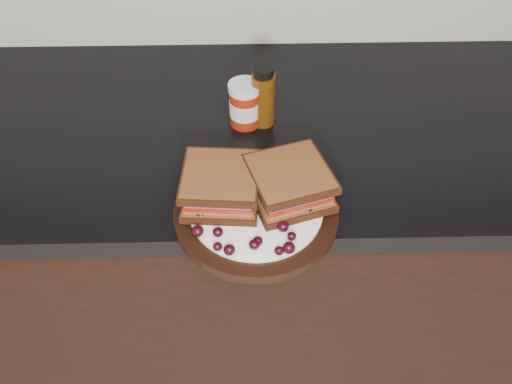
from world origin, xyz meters
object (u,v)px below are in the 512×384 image
plate (256,213)px  oil_bottle (263,96)px  condiment_jar (245,104)px  sandwich_left (221,186)px

plate → oil_bottle: 0.26m
plate → oil_bottle: bearing=85.5°
condiment_jar → oil_bottle: bearing=4.7°
condiment_jar → oil_bottle: (0.04, 0.00, 0.02)m
condiment_jar → oil_bottle: oil_bottle is taller
plate → condiment_jar: size_ratio=3.00×
sandwich_left → plate: bearing=-17.3°
plate → sandwich_left: sandwich_left is taller
sandwich_left → condiment_jar: 0.23m
sandwich_left → oil_bottle: size_ratio=0.99×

